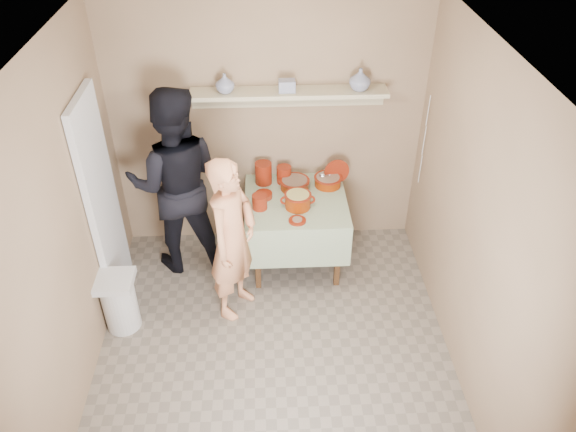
{
  "coord_description": "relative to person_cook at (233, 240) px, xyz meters",
  "views": [
    {
      "loc": [
        -0.04,
        -3.14,
        3.79
      ],
      "look_at": [
        0.15,
        0.75,
        0.95
      ],
      "focal_mm": 35.0,
      "sensor_mm": 36.0,
      "label": 1
    }
  ],
  "objects": [
    {
      "name": "plate_stack_b",
      "position": [
        0.48,
        0.94,
        0.06
      ],
      "size": [
        0.15,
        0.15,
        0.18
      ],
      "primitive_type": "cylinder",
      "color": "#661508",
      "rests_on": "serving_table"
    },
    {
      "name": "vase_right",
      "position": [
        1.17,
        0.96,
        1.03
      ],
      "size": [
        0.24,
        0.24,
        0.2
      ],
      "primitive_type": "imported",
      "rotation": [
        0.0,
        0.0,
        -0.27
      ],
      "color": "navy",
      "rests_on": "wall_shelf"
    },
    {
      "name": "tile_panel",
      "position": [
        -1.13,
        0.3,
        0.21
      ],
      "size": [
        0.06,
        0.7,
        2.0
      ],
      "primitive_type": "cube",
      "color": "silver",
      "rests_on": "ground"
    },
    {
      "name": "front_plate",
      "position": [
        0.57,
        0.27,
        -0.01
      ],
      "size": [
        0.16,
        0.16,
        0.03
      ],
      "color": "#661508",
      "rests_on": "serving_table"
    },
    {
      "name": "vase_left",
      "position": [
        -0.04,
        0.96,
        1.02
      ],
      "size": [
        0.23,
        0.23,
        0.18
      ],
      "primitive_type": "imported",
      "rotation": [
        0.0,
        0.0,
        0.61
      ],
      "color": "navy",
      "rests_on": "wall_shelf"
    },
    {
      "name": "electrical_cord",
      "position": [
        1.8,
        0.83,
        0.46
      ],
      "size": [
        0.01,
        0.05,
        0.9
      ],
      "color": "silver",
      "rests_on": "wall_shelf"
    },
    {
      "name": "person_cook",
      "position": [
        0.0,
        0.0,
        0.0
      ],
      "size": [
        0.6,
        0.68,
        1.57
      ],
      "primitive_type": "imported",
      "rotation": [
        0.0,
        0.0,
        1.09
      ],
      "color": "tan",
      "rests_on": "ground"
    },
    {
      "name": "plate_stack_a",
      "position": [
        0.28,
        0.94,
        0.09
      ],
      "size": [
        0.17,
        0.17,
        0.22
      ],
      "primitive_type": "cylinder",
      "color": "#661508",
      "rests_on": "serving_table"
    },
    {
      "name": "ground",
      "position": [
        0.33,
        -0.65,
        -0.79
      ],
      "size": [
        3.5,
        3.5,
        0.0
      ],
      "primitive_type": "plane",
      "color": "#74685B",
      "rests_on": "ground"
    },
    {
      "name": "empty_bowl",
      "position": [
        0.28,
        0.67,
        -0.0
      ],
      "size": [
        0.17,
        0.17,
        0.05
      ],
      "primitive_type": "cylinder",
      "color": "#661508",
      "rests_on": "serving_table"
    },
    {
      "name": "cazuela_meat_a",
      "position": [
        0.58,
        0.82,
        0.03
      ],
      "size": [
        0.3,
        0.3,
        0.1
      ],
      "color": "#641900",
      "rests_on": "serving_table"
    },
    {
      "name": "cazuela_meat_b",
      "position": [
        0.91,
        0.86,
        0.03
      ],
      "size": [
        0.28,
        0.28,
        0.1
      ],
      "color": "#641900",
      "rests_on": "serving_table"
    },
    {
      "name": "serving_table",
      "position": [
        0.58,
        0.63,
        -0.14
      ],
      "size": [
        0.97,
        0.97,
        0.76
      ],
      "color": "#4C2D16",
      "rests_on": "ground"
    },
    {
      "name": "propped_lid",
      "position": [
        1.0,
        0.92,
        0.09
      ],
      "size": [
        0.25,
        0.07,
        0.25
      ],
      "primitive_type": "cylinder",
      "rotation": [
        1.49,
        0.0,
        0.13
      ],
      "color": "#661508",
      "rests_on": "serving_table"
    },
    {
      "name": "trash_bin",
      "position": [
        -1.01,
        -0.2,
        -0.5
      ],
      "size": [
        0.32,
        0.32,
        0.56
      ],
      "color": "silver",
      "rests_on": "ground"
    },
    {
      "name": "cazuela_rice",
      "position": [
        0.59,
        0.5,
        0.06
      ],
      "size": [
        0.33,
        0.25,
        0.14
      ],
      "color": "#641900",
      "rests_on": "serving_table"
    },
    {
      "name": "ceramic_box",
      "position": [
        0.51,
        0.95,
        0.99
      ],
      "size": [
        0.15,
        0.11,
        0.11
      ],
      "primitive_type": "cube",
      "rotation": [
        0.0,
        0.0,
        0.01
      ],
      "color": "navy",
      "rests_on": "wall_shelf"
    },
    {
      "name": "person_helper",
      "position": [
        -0.54,
        0.69,
        0.16
      ],
      "size": [
        0.96,
        0.77,
        1.89
      ],
      "primitive_type": "imported",
      "rotation": [
        0.0,
        0.0,
        -3.08
      ],
      "color": "black",
      "rests_on": "ground"
    },
    {
      "name": "room_shell",
      "position": [
        0.33,
        -0.65,
        0.82
      ],
      "size": [
        3.04,
        3.54,
        2.62
      ],
      "color": "#907458",
      "rests_on": "ground"
    },
    {
      "name": "bowl_stack",
      "position": [
        0.24,
        0.5,
        0.05
      ],
      "size": [
        0.14,
        0.14,
        0.14
      ],
      "primitive_type": "cylinder",
      "color": "#661508",
      "rests_on": "serving_table"
    },
    {
      "name": "wall_shelf",
      "position": [
        0.53,
        1.0,
        0.89
      ],
      "size": [
        1.8,
        0.25,
        0.21
      ],
      "color": "tan",
      "rests_on": "room_shell"
    },
    {
      "name": "ladle",
      "position": [
        0.86,
        0.86,
        0.08
      ],
      "size": [
        0.08,
        0.26,
        0.19
      ],
      "color": "silver",
      "rests_on": "cazuela_meat_b"
    }
  ]
}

